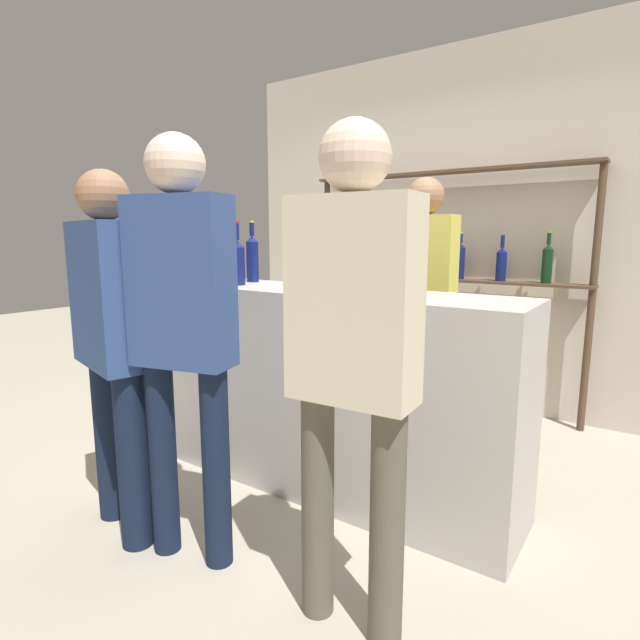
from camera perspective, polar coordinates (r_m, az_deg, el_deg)
The scene contains 16 objects.
ground_plane at distance 2.92m, azimuth 0.00°, elevation -18.10°, with size 16.00×16.00×0.00m, color #B2A893.
bar_counter at distance 2.71m, azimuth 0.00°, elevation -7.92°, with size 2.14×0.51×1.08m, color #B7B2AD.
back_wall at distance 4.24m, azimuth 14.63°, elevation 9.89°, with size 3.74×0.12×2.80m, color beige.
back_shelf at distance 4.07m, azimuth 13.69°, elevation 7.43°, with size 2.21×0.18×1.85m.
counter_bottle_0 at distance 2.31m, azimuth 5.04°, elevation 6.16°, with size 0.09×0.09×0.36m.
counter_bottle_1 at distance 2.35m, azimuth 7.81°, elevation 6.23°, with size 0.08×0.08×0.36m.
counter_bottle_2 at distance 2.86m, azimuth -9.46°, elevation 6.67°, with size 0.09×0.09×0.35m.
counter_bottle_3 at distance 3.04m, azimuth -7.73°, elevation 7.06°, with size 0.07×0.07×0.36m.
counter_bottle_4 at distance 3.25m, azimuth -13.87°, elevation 6.94°, with size 0.08×0.08×0.35m.
counter_bottle_5 at distance 2.61m, azimuth 3.33°, elevation 6.14°, with size 0.08×0.08×0.30m.
wine_glass at distance 3.18m, azimuth -15.39°, elevation 6.54°, with size 0.08×0.08×0.17m.
cork_jar at distance 2.94m, azimuth -11.38°, elevation 5.35°, with size 0.12×0.12×0.14m.
customer_left at distance 2.37m, azimuth -22.63°, elevation -1.12°, with size 0.52×0.33×1.63m.
customer_right at distance 1.60m, azimuth 3.78°, elevation -2.72°, with size 0.43×0.22×1.70m.
server_behind_counter at distance 3.15m, azimuth 11.63°, elevation 3.35°, with size 0.39×0.22×1.70m.
customer_center at distance 2.05m, azimuth -15.46°, elevation 0.40°, with size 0.44×0.28×1.74m.
Camera 1 is at (1.47, -2.12, 1.35)m, focal length 28.00 mm.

